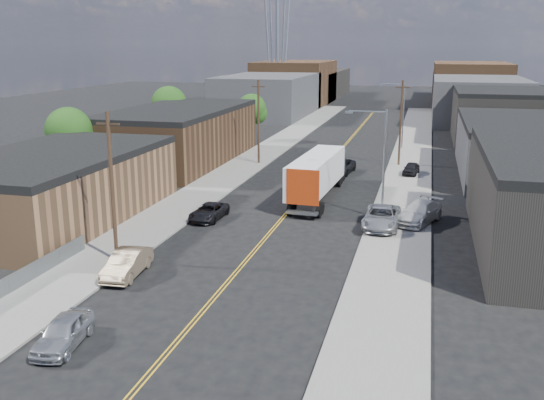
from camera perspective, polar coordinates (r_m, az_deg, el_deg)
The scene contains 31 objects.
ground at distance 86.03m, azimuth 6.75°, elevation 4.99°, with size 260.00×260.00×0.00m, color black.
centerline at distance 71.42m, azimuth 5.10°, elevation 3.09°, with size 0.32×120.00×0.01m, color gold.
sidewalk_left at distance 73.50m, azimuth -2.23°, elevation 3.52°, with size 5.00×140.00×0.15m, color slate.
sidewalk_right at distance 70.55m, azimuth 12.74°, elevation 2.70°, with size 5.00×140.00×0.15m, color slate.
warehouse_tan at distance 52.46m, azimuth -19.83°, elevation 1.23°, with size 12.00×22.00×5.60m.
warehouse_brown at distance 74.89m, azimuth -8.76°, elevation 6.07°, with size 12.00×26.00×6.60m.
industrial_right_b at distance 71.81m, azimuth 22.94°, elevation 4.53°, with size 14.00×24.00×6.10m.
industrial_right_c at distance 97.28m, azimuth 20.87°, elevation 7.51°, with size 14.00×22.00×7.60m.
skyline_left_a at distance 123.55m, azimuth -0.29°, elevation 9.83°, with size 16.00×30.00×8.00m, color #323234.
skyline_right_a at distance 119.88m, azimuth 18.78°, elevation 8.93°, with size 16.00×30.00×8.00m, color #323234.
skyline_left_b at distance 147.74m, azimuth 2.21°, elevation 10.98°, with size 16.00×26.00×10.00m, color #503520.
skyline_right_b at distance 144.68m, azimuth 18.14°, elevation 10.21°, with size 16.00×26.00×10.00m, color #503520.
skyline_left_c at distance 167.40m, azimuth 3.68°, elevation 10.86°, with size 16.00×40.00×7.00m, color black.
skyline_right_c at distance 164.71m, azimuth 17.70°, elevation 10.16°, with size 16.00×40.00×7.00m, color black.
streetlight_near at distance 50.03m, azimuth 10.09°, elevation 4.21°, with size 3.39×0.25×9.00m.
streetlight_far at distance 84.66m, azimuth 12.01°, elevation 8.27°, with size 3.39×0.25×9.00m.
utility_pole_left_near at distance 40.24m, azimuth -14.81°, elevation 1.19°, with size 1.60×0.26×10.00m.
utility_pole_left_far at distance 72.34m, azimuth -1.28°, elevation 7.41°, with size 1.60×0.26×10.00m.
utility_pole_right at distance 72.74m, azimuth 12.02°, elevation 7.14°, with size 1.60×0.26×10.00m.
chainlink_fence at distance 38.17m, azimuth -23.50°, elevation -7.34°, with size 0.05×16.00×1.22m.
tree_left_near at distance 65.13m, azimuth -18.51°, elevation 5.91°, with size 4.85×4.76×7.91m.
tree_left_mid at distance 86.99m, azimuth -9.62°, elevation 8.64°, with size 5.10×5.04×8.37m.
tree_left_far at distance 90.22m, azimuth -1.89°, elevation 8.45°, with size 4.35×4.20×6.97m.
semi_truck at distance 57.02m, azimuth 4.50°, elevation 2.65°, with size 3.40×16.18×4.21m.
car_left_a at distance 31.19m, azimuth -19.03°, elevation -11.66°, with size 1.74×4.34×1.48m, color #B5B8BB.
car_left_b at distance 38.95m, azimuth -13.49°, elevation -5.84°, with size 1.69×4.85×1.60m, color #846F56.
car_left_c at distance 50.12m, azimuth -5.97°, elevation -1.11°, with size 2.17×4.70×1.31m, color black.
car_right_lot_a at distance 47.99m, azimuth 10.28°, elevation -1.59°, with size 2.70×5.85×1.63m, color #A6A8AB.
car_right_lot_b at distance 49.88m, azimuth 13.67°, elevation -1.14°, with size 2.31×5.67×1.65m, color #B8B8B8.
car_right_lot_c at distance 68.25m, azimuth 12.97°, elevation 2.91°, with size 1.51×3.77×1.28m, color black.
car_ahead_truck at distance 68.07m, azimuth 6.40°, elevation 3.16°, with size 2.61×5.65×1.57m, color black.
Camera 1 is at (11.16, -24.13, 14.08)m, focal length 40.00 mm.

